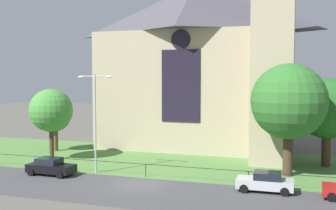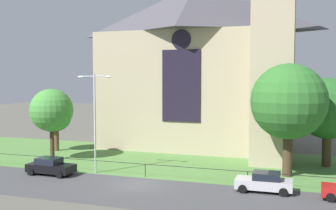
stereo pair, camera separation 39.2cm
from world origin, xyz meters
name	(u,v)px [view 2 (the right image)]	position (x,y,z in m)	size (l,w,h in m)	color
ground	(176,160)	(0.00, 10.00, 0.00)	(160.00, 160.00, 0.00)	#56544C
road_asphalt	(128,191)	(0.00, -2.00, 0.00)	(120.00, 8.00, 0.01)	#424244
grass_verge	(170,164)	(0.00, 8.00, 0.00)	(120.00, 20.00, 0.01)	#517F3D
church_building	(200,64)	(0.37, 18.74, 10.27)	(23.20, 16.20, 26.00)	tan
iron_railing	(145,165)	(-0.40, 2.50, 0.99)	(35.36, 0.07, 1.13)	black
tree_left_near	(52,110)	(-12.39, 6.25, 5.18)	(4.49, 4.49, 7.46)	#423021
tree_right_near	(289,102)	(11.30, 6.75, 6.51)	(6.62, 6.62, 9.86)	#423021
tree_right_far	(328,109)	(14.73, 11.93, 5.61)	(5.90, 5.90, 8.60)	#423021
tree_left_far	(56,116)	(-15.02, 10.97, 4.05)	(3.55, 3.55, 5.88)	brown
streetlamp_near	(95,111)	(-5.20, 2.40, 5.61)	(3.37, 0.26, 8.92)	#B2B2B7
parked_car_black	(50,166)	(-8.66, 0.52, 0.74)	(4.23, 2.08, 1.51)	black
parked_car_silver	(264,182)	(9.87, 1.00, 0.74)	(4.23, 2.07, 1.51)	#B7B7BC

